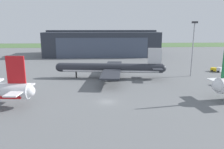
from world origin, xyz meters
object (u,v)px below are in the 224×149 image
Objects in this scene: fuel_bowser at (216,69)px; apron_light_mast at (193,45)px; airliner_far_right at (111,68)px; maintenance_hangar at (102,43)px.

fuel_bowser is 20.74m from apron_light_mast.
maintenance_hangar is at bearing 91.99° from airliner_far_right.
apron_light_mast is (35.72, -72.53, 4.37)m from maintenance_hangar.
maintenance_hangar is 16.73× the size of fuel_bowser.
airliner_far_right is 34.30m from apron_light_mast.
maintenance_hangar reaches higher than fuel_bowser.
fuel_bowser is (48.44, 9.65, -2.93)m from airliner_far_right.
apron_light_mast is at bearing -152.91° from fuel_bowser.
maintenance_hangar is 3.51× the size of apron_light_mast.
fuel_bowser is at bearing 11.26° from airliner_far_right.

